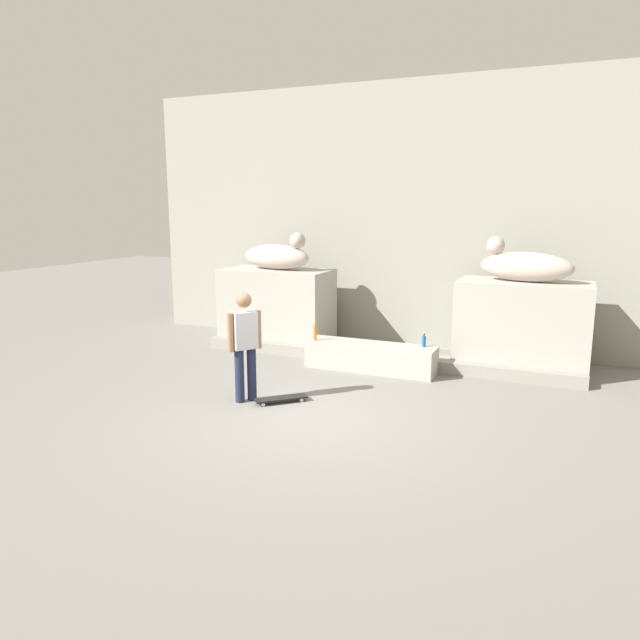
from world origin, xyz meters
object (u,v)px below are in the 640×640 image
(statue_reclining_left, at_px, (278,256))
(statue_reclining_right, at_px, (524,265))
(bottle_orange, at_px, (315,333))
(skateboard, at_px, (281,398))
(skater, at_px, (245,342))
(bottle_blue, at_px, (424,341))

(statue_reclining_left, relative_size, statue_reclining_right, 1.00)
(bottle_orange, bearing_deg, skateboard, -79.92)
(statue_reclining_left, relative_size, skater, 1.00)
(statue_reclining_right, relative_size, bottle_blue, 6.51)
(statue_reclining_right, relative_size, bottle_orange, 5.04)
(bottle_blue, bearing_deg, statue_reclining_right, 32.01)
(statue_reclining_left, xyz_separation_m, skateboard, (1.77, -3.32, -1.83))
(skateboard, bearing_deg, bottle_blue, -167.83)
(skater, bearing_deg, statue_reclining_left, -124.37)
(statue_reclining_left, xyz_separation_m, skater, (1.25, -3.46, -0.97))
(statue_reclining_left, xyz_separation_m, bottle_orange, (1.41, -1.24, -1.26))
(statue_reclining_right, xyz_separation_m, skateboard, (-3.09, -3.33, -1.83))
(skater, height_order, skateboard, skater)
(statue_reclining_right, distance_m, skater, 5.11)
(statue_reclining_left, bearing_deg, skateboard, -52.37)
(bottle_orange, height_order, bottle_blue, bottle_orange)
(skateboard, xyz_separation_m, bottle_blue, (1.58, 2.39, 0.53))
(skateboard, bearing_deg, statue_reclining_left, -106.15)
(statue_reclining_right, bearing_deg, skater, 51.89)
(skater, bearing_deg, bottle_blue, 175.86)
(skater, bearing_deg, skateboard, 140.07)
(bottle_orange, bearing_deg, statue_reclining_left, 138.57)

